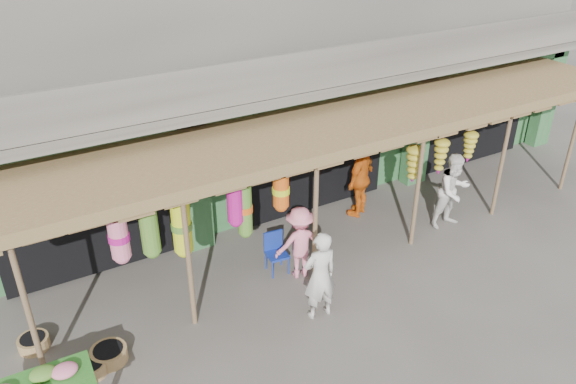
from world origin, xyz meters
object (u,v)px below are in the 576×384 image
person_right (453,191)px  person_shopper (300,243)px  person_front (320,276)px  person_vendor (361,178)px  blue_chair (275,250)px

person_right → person_shopper: 3.92m
person_front → person_right: (4.24, 1.09, 0.01)m
person_vendor → person_shopper: (-2.45, -1.34, -0.18)m
blue_chair → person_shopper: 0.58m
person_front → person_shopper: (0.32, 1.20, -0.11)m
blue_chair → person_shopper: size_ratio=0.56×
blue_chair → person_vendor: size_ratio=0.45×
person_right → person_front: bearing=-163.7°
blue_chair → person_vendor: 2.97m
blue_chair → person_shopper: bearing=-44.6°
blue_chair → person_vendor: person_vendor is taller
person_front → person_right: bearing=-161.1°
person_front → person_shopper: 1.24m
person_front → blue_chair: bearing=-85.3°
person_right → blue_chair: bearing=175.2°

